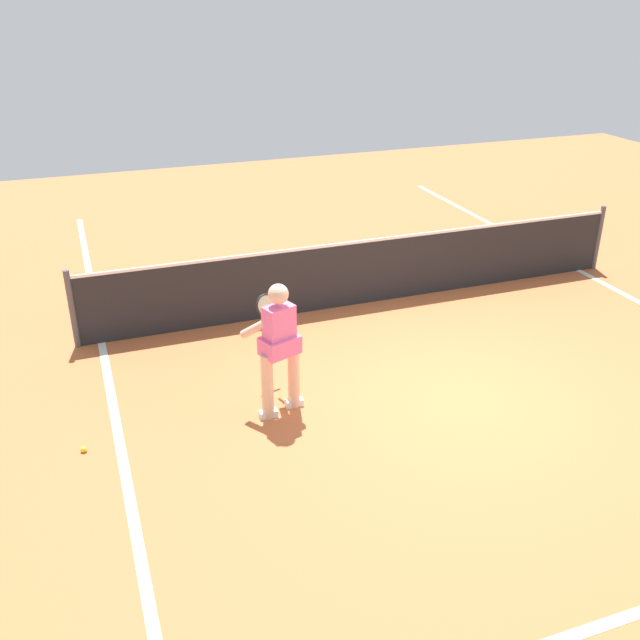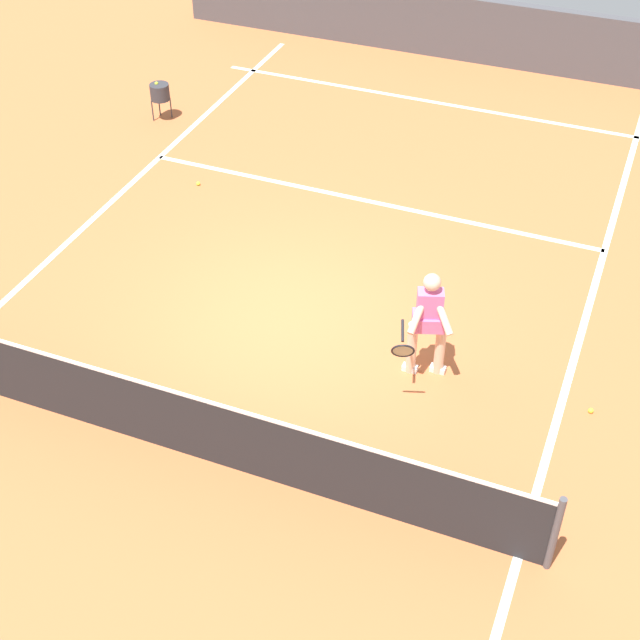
% 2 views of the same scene
% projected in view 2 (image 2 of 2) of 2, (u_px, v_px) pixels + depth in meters
% --- Properties ---
extents(ground_plane, '(25.08, 25.08, 0.00)m').
position_uv_depth(ground_plane, '(288.00, 315.00, 12.86)').
color(ground_plane, '#C66638').
extents(court_back_wall, '(12.76, 0.24, 1.32)m').
position_uv_depth(court_back_wall, '(465.00, 29.00, 19.14)').
color(court_back_wall, '#47474C').
rests_on(court_back_wall, ground).
extents(baseline_marking, '(8.76, 0.10, 0.01)m').
position_uv_depth(baseline_marking, '(433.00, 102.00, 17.98)').
color(baseline_marking, white).
rests_on(baseline_marking, ground).
extents(service_line_marking, '(7.76, 0.10, 0.01)m').
position_uv_depth(service_line_marking, '(366.00, 200.00, 15.18)').
color(service_line_marking, white).
rests_on(service_line_marking, ground).
extents(sideline_left_marking, '(0.10, 17.29, 0.01)m').
position_uv_depth(sideline_left_marking, '(566.00, 386.00, 11.73)').
color(sideline_left_marking, white).
rests_on(sideline_left_marking, ground).
extents(sideline_right_marking, '(0.10, 17.29, 0.01)m').
position_uv_depth(sideline_right_marking, '(54.00, 255.00, 13.97)').
color(sideline_right_marking, white).
rests_on(sideline_right_marking, ground).
extents(court_net, '(8.44, 0.08, 1.08)m').
position_uv_depth(court_net, '(188.00, 425.00, 10.50)').
color(court_net, '#4C4C51').
rests_on(court_net, ground).
extents(tennis_player, '(0.66, 1.09, 1.55)m').
position_uv_depth(tennis_player, '(428.00, 322.00, 11.41)').
color(tennis_player, beige).
rests_on(tennis_player, ground).
extents(tennis_ball_near, '(0.07, 0.07, 0.07)m').
position_uv_depth(tennis_ball_near, '(198.00, 184.00, 15.54)').
color(tennis_ball_near, '#D1E533').
rests_on(tennis_ball_near, ground).
extents(tennis_ball_mid, '(0.07, 0.07, 0.07)m').
position_uv_depth(tennis_ball_mid, '(591.00, 411.00, 11.35)').
color(tennis_ball_mid, '#D1E533').
rests_on(tennis_ball_mid, ground).
extents(ball_hopper, '(0.36, 0.36, 0.74)m').
position_uv_depth(ball_hopper, '(160.00, 92.00, 17.09)').
color(ball_hopper, '#333338').
rests_on(ball_hopper, ground).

